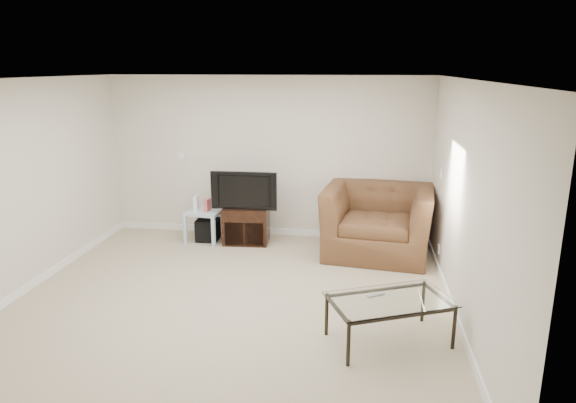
# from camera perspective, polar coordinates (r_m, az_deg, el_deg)

# --- Properties ---
(floor) EXTENTS (5.00, 5.00, 0.00)m
(floor) POSITION_cam_1_polar(r_m,az_deg,el_deg) (6.05, -6.40, -11.01)
(floor) COLOR tan
(floor) RESTS_ON ground
(ceiling) EXTENTS (5.00, 5.00, 0.00)m
(ceiling) POSITION_cam_1_polar(r_m,az_deg,el_deg) (5.46, -7.17, 13.36)
(ceiling) COLOR white
(ceiling) RESTS_ON ground
(wall_back) EXTENTS (5.00, 0.02, 2.50)m
(wall_back) POSITION_cam_1_polar(r_m,az_deg,el_deg) (8.01, -2.25, 4.91)
(wall_back) COLOR silver
(wall_back) RESTS_ON ground
(wall_left) EXTENTS (0.02, 5.00, 2.50)m
(wall_left) POSITION_cam_1_polar(r_m,az_deg,el_deg) (6.71, -27.91, 1.21)
(wall_left) COLOR silver
(wall_left) RESTS_ON ground
(wall_right) EXTENTS (0.02, 5.00, 2.50)m
(wall_right) POSITION_cam_1_polar(r_m,az_deg,el_deg) (5.55, 19.05, -0.39)
(wall_right) COLOR silver
(wall_right) RESTS_ON ground
(plate_back) EXTENTS (0.12, 0.02, 0.12)m
(plate_back) POSITION_cam_1_polar(r_m,az_deg,el_deg) (8.36, -11.78, 5.03)
(plate_back) COLOR white
(plate_back) RESTS_ON wall_back
(plate_right_switch) EXTENTS (0.02, 0.09, 0.13)m
(plate_right_switch) POSITION_cam_1_polar(r_m,az_deg,el_deg) (7.09, 16.62, 2.98)
(plate_right_switch) COLOR white
(plate_right_switch) RESTS_ON wall_right
(plate_right_outlet) EXTENTS (0.02, 0.08, 0.12)m
(plate_right_outlet) POSITION_cam_1_polar(r_m,az_deg,el_deg) (7.05, 16.40, -5.09)
(plate_right_outlet) COLOR white
(plate_right_outlet) RESTS_ON wall_right
(tv_stand) EXTENTS (0.70, 0.51, 0.56)m
(tv_stand) POSITION_cam_1_polar(r_m,az_deg,el_deg) (7.87, -4.65, -2.59)
(tv_stand) COLOR black
(tv_stand) RESTS_ON floor
(dvd_player) EXTENTS (0.36, 0.26, 0.05)m
(dvd_player) POSITION_cam_1_polar(r_m,az_deg,el_deg) (7.78, -4.73, -1.35)
(dvd_player) COLOR black
(dvd_player) RESTS_ON tv_stand
(television) EXTENTS (0.92, 0.19, 0.57)m
(television) POSITION_cam_1_polar(r_m,az_deg,el_deg) (7.69, -4.77, 1.38)
(television) COLOR black
(television) RESTS_ON tv_stand
(side_table) EXTENTS (0.56, 0.56, 0.49)m
(side_table) POSITION_cam_1_polar(r_m,az_deg,el_deg) (8.04, -9.18, -2.63)
(side_table) COLOR silver
(side_table) RESTS_ON floor
(subwoofer) EXTENTS (0.34, 0.34, 0.33)m
(subwoofer) POSITION_cam_1_polar(r_m,az_deg,el_deg) (8.07, -8.90, -3.09)
(subwoofer) COLOR black
(subwoofer) RESTS_ON floor
(game_console) EXTENTS (0.05, 0.16, 0.22)m
(game_console) POSITION_cam_1_polar(r_m,az_deg,el_deg) (7.97, -10.14, -0.18)
(game_console) COLOR white
(game_console) RESTS_ON side_table
(game_case) EXTENTS (0.07, 0.15, 0.19)m
(game_case) POSITION_cam_1_polar(r_m,az_deg,el_deg) (7.91, -8.93, -0.37)
(game_case) COLOR #CC4C4C
(game_case) RESTS_ON side_table
(recliner) EXTENTS (1.61, 1.15, 1.31)m
(recliner) POSITION_cam_1_polar(r_m,az_deg,el_deg) (7.39, 9.97, -0.90)
(recliner) COLOR brown
(recliner) RESTS_ON floor
(coffee_table) EXTENTS (1.33, 1.07, 0.45)m
(coffee_table) POSITION_cam_1_polar(r_m,az_deg,el_deg) (5.23, 11.14, -12.84)
(coffee_table) COLOR black
(coffee_table) RESTS_ON floor
(remote) EXTENTS (0.18, 0.14, 0.02)m
(remote) POSITION_cam_1_polar(r_m,az_deg,el_deg) (5.16, 9.71, -10.18)
(remote) COLOR #B2B2B7
(remote) RESTS_ON coffee_table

